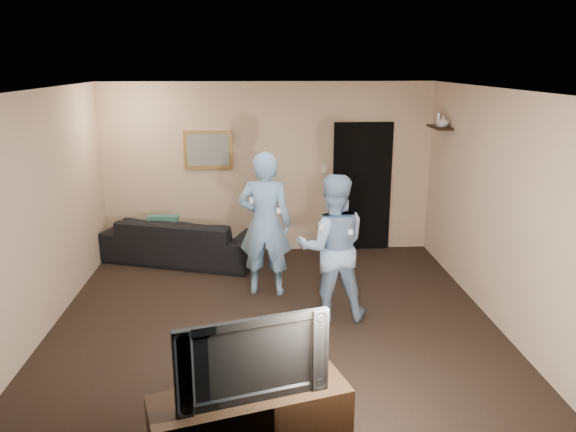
{
  "coord_description": "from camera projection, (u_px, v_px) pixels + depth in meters",
  "views": [
    {
      "loc": [
        -0.18,
        -5.95,
        2.88
      ],
      "look_at": [
        0.18,
        0.3,
        1.15
      ],
      "focal_mm": 35.0,
      "sensor_mm": 36.0,
      "label": 1
    }
  ],
  "objects": [
    {
      "name": "wall_right",
      "position": [
        496.0,
        207.0,
        6.3
      ],
      "size": [
        0.04,
        5.0,
        2.6
      ],
      "primitive_type": "cube",
      "color": "tan",
      "rests_on": "ground"
    },
    {
      "name": "painting_frame",
      "position": [
        208.0,
        150.0,
        8.41
      ],
      "size": [
        0.72,
        0.05,
        0.57
      ],
      "primitive_type": "cube",
      "color": "olive",
      "rests_on": "wall_back"
    },
    {
      "name": "throw_pillow",
      "position": [
        164.0,
        230.0,
        8.27
      ],
      "size": [
        0.45,
        0.15,
        0.45
      ],
      "primitive_type": "cube",
      "rotation": [
        0.0,
        0.0,
        -0.02
      ],
      "color": "#1C5548",
      "rests_on": "sofa"
    },
    {
      "name": "painting_canvas",
      "position": [
        208.0,
        150.0,
        8.39
      ],
      "size": [
        0.62,
        0.01,
        0.47
      ],
      "primitive_type": "cube",
      "color": "slate",
      "rests_on": "painting_frame"
    },
    {
      "name": "television",
      "position": [
        249.0,
        354.0,
        4.05
      ],
      "size": [
        1.12,
        0.46,
        0.65
      ],
      "primitive_type": "imported",
      "rotation": [
        0.0,
        0.0,
        0.29
      ],
      "color": "black",
      "rests_on": "tv_console"
    },
    {
      "name": "wall_front",
      "position": [
        286.0,
        306.0,
        3.75
      ],
      "size": [
        5.0,
        0.04,
        2.6
      ],
      "primitive_type": "cube",
      "color": "tan",
      "rests_on": "ground"
    },
    {
      "name": "wii_player_right",
      "position": [
        332.0,
        247.0,
        6.35
      ],
      "size": [
        0.83,
        0.64,
        1.69
      ],
      "color": "#839FBF",
      "rests_on": "ground"
    },
    {
      "name": "shelf_figurine",
      "position": [
        439.0,
        119.0,
        7.88
      ],
      "size": [
        0.06,
        0.06,
        0.18
      ],
      "primitive_type": "cylinder",
      "color": "silver",
      "rests_on": "wall_shelf"
    },
    {
      "name": "doorway",
      "position": [
        362.0,
        187.0,
        8.7
      ],
      "size": [
        0.9,
        0.06,
        2.0
      ],
      "primitive_type": "cube",
      "color": "black",
      "rests_on": "ground"
    },
    {
      "name": "sofa",
      "position": [
        182.0,
        239.0,
        8.33
      ],
      "size": [
        2.41,
        1.53,
        0.66
      ],
      "primitive_type": "imported",
      "rotation": [
        0.0,
        0.0,
        2.83
      ],
      "color": "black",
      "rests_on": "ground"
    },
    {
      "name": "ceiling",
      "position": [
        273.0,
        89.0,
        5.81
      ],
      "size": [
        5.0,
        5.0,
        0.04
      ],
      "primitive_type": "cube",
      "color": "silver",
      "rests_on": "wall_back"
    },
    {
      "name": "wii_player_left",
      "position": [
        265.0,
        224.0,
        7.02
      ],
      "size": [
        0.73,
        0.56,
        1.83
      ],
      "color": "#78A4D0",
      "rests_on": "ground"
    },
    {
      "name": "shelf_vase",
      "position": [
        443.0,
        121.0,
        7.7
      ],
      "size": [
        0.16,
        0.16,
        0.16
      ],
      "primitive_type": "imported",
      "rotation": [
        0.0,
        0.0,
        0.02
      ],
      "color": "silver",
      "rests_on": "wall_shelf"
    },
    {
      "name": "wall_back",
      "position": [
        268.0,
        169.0,
        8.57
      ],
      "size": [
        5.0,
        0.04,
        2.6
      ],
      "primitive_type": "cube",
      "color": "tan",
      "rests_on": "ground"
    },
    {
      "name": "light_switch",
      "position": [
        324.0,
        168.0,
        8.59
      ],
      "size": [
        0.08,
        0.02,
        0.12
      ],
      "primitive_type": "cube",
      "color": "silver",
      "rests_on": "wall_back"
    },
    {
      "name": "wall_shelf",
      "position": [
        440.0,
        127.0,
        7.84
      ],
      "size": [
        0.2,
        0.6,
        0.03
      ],
      "primitive_type": "cube",
      "color": "black",
      "rests_on": "wall_right"
    },
    {
      "name": "tv_console",
      "position": [
        251.0,
        424.0,
        4.21
      ],
      "size": [
        1.56,
        0.88,
        0.53
      ],
      "primitive_type": "cube",
      "rotation": [
        0.0,
        0.0,
        0.29
      ],
      "color": "black",
      "rests_on": "ground"
    },
    {
      "name": "ground",
      "position": [
        274.0,
        319.0,
        6.5
      ],
      "size": [
        5.0,
        5.0,
        0.0
      ],
      "primitive_type": "plane",
      "color": "black",
      "rests_on": "ground"
    },
    {
      "name": "wall_left",
      "position": [
        41.0,
        214.0,
        6.02
      ],
      "size": [
        0.04,
        5.0,
        2.6
      ],
      "primitive_type": "cube",
      "color": "tan",
      "rests_on": "ground"
    }
  ]
}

